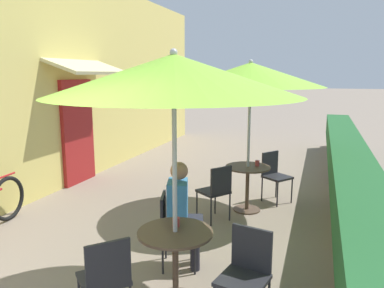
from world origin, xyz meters
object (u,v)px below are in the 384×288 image
(seated_patron_near_left, at_px, (183,210))
(patio_umbrella_mid, at_px, (251,75))
(cafe_chair_near_left, at_px, (173,224))
(coffee_cup_mid, at_px, (257,163))
(patio_table_mid, at_px, (248,180))
(cafe_chair_near_right, at_px, (106,276))
(cafe_chair_mid_left, at_px, (216,189))
(patio_umbrella_near, at_px, (174,76))
(patio_table_near, at_px, (175,253))
(cafe_chair_mid_right, at_px, (274,173))
(coffee_cup_near, at_px, (176,222))
(cafe_chair_near_back, at_px, (246,269))

(seated_patron_near_left, relative_size, patio_umbrella_mid, 0.51)
(cafe_chair_near_left, distance_m, coffee_cup_mid, 2.28)
(cafe_chair_near_left, bearing_deg, patio_table_mid, 149.72)
(cafe_chair_near_right, distance_m, coffee_cup_mid, 3.49)
(cafe_chair_mid_left, bearing_deg, patio_umbrella_near, -139.07)
(patio_table_near, xyz_separation_m, cafe_chair_mid_left, (-0.17, 2.12, -0.00))
(patio_table_mid, height_order, cafe_chair_mid_right, cafe_chair_mid_right)
(patio_table_mid, bearing_deg, coffee_cup_mid, 34.16)
(coffee_cup_near, distance_m, patio_umbrella_mid, 2.99)
(cafe_chair_near_right, bearing_deg, patio_umbrella_mid, 32.08)
(cafe_chair_mid_right, bearing_deg, patio_table_near, 27.18)
(patio_umbrella_near, height_order, patio_umbrella_mid, same)
(coffee_cup_mid, bearing_deg, cafe_chair_near_right, -102.28)
(cafe_chair_near_back, bearing_deg, cafe_chair_mid_right, -74.86)
(cafe_chair_near_right, bearing_deg, seated_patron_near_left, 31.60)
(seated_patron_near_left, relative_size, cafe_chair_mid_right, 1.44)
(patio_umbrella_mid, bearing_deg, cafe_chair_near_right, -100.36)
(patio_umbrella_near, height_order, cafe_chair_near_back, patio_umbrella_near)
(cafe_chair_near_right, xyz_separation_m, coffee_cup_near, (0.38, 0.68, 0.27))
(seated_patron_near_left, bearing_deg, coffee_cup_near, -3.33)
(cafe_chair_near_left, xyz_separation_m, patio_table_mid, (0.47, 2.09, 0.00))
(cafe_chair_near_left, xyz_separation_m, seated_patron_near_left, (0.11, 0.03, 0.17))
(coffee_cup_near, distance_m, coffee_cup_mid, 2.74)
(coffee_cup_near, distance_m, patio_table_mid, 2.64)
(patio_umbrella_near, height_order, cafe_chair_mid_left, patio_umbrella_near)
(patio_table_near, height_order, patio_umbrella_mid, patio_umbrella_mid)
(coffee_cup_near, bearing_deg, patio_umbrella_mid, 85.20)
(cafe_chair_near_right, xyz_separation_m, cafe_chair_mid_left, (0.25, 2.69, 0.00))
(cafe_chair_mid_left, bearing_deg, seated_patron_near_left, -143.99)
(cafe_chair_near_right, xyz_separation_m, cafe_chair_near_back, (1.12, 0.49, 0.00))
(patio_table_near, distance_m, coffee_cup_mid, 2.86)
(cafe_chair_near_right, height_order, cafe_chair_mid_left, same)
(cafe_chair_near_right, bearing_deg, cafe_chair_near_left, 36.21)
(cafe_chair_near_left, relative_size, cafe_chair_near_right, 1.00)
(cafe_chair_near_back, relative_size, cafe_chair_mid_right, 1.00)
(patio_umbrella_near, relative_size, patio_table_mid, 3.28)
(patio_table_mid, height_order, patio_umbrella_mid, patio_umbrella_mid)
(patio_umbrella_near, bearing_deg, cafe_chair_mid_right, 80.81)
(cafe_chair_near_back, relative_size, patio_table_mid, 1.17)
(patio_table_mid, xyz_separation_m, cafe_chair_mid_right, (0.36, 0.61, -0.00))
(patio_table_near, distance_m, cafe_chair_near_left, 0.71)
(cafe_chair_near_left, bearing_deg, patio_table_near, 6.21)
(cafe_chair_near_right, relative_size, cafe_chair_near_back, 1.00)
(cafe_chair_near_left, xyz_separation_m, patio_umbrella_mid, (0.47, 2.09, 1.68))
(seated_patron_near_left, bearing_deg, cafe_chair_near_left, -90.00)
(cafe_chair_near_right, relative_size, coffee_cup_near, 9.67)
(patio_umbrella_mid, bearing_deg, coffee_cup_mid, 34.16)
(seated_patron_near_left, xyz_separation_m, coffee_cup_near, (0.14, -0.57, 0.10))
(cafe_chair_near_right, bearing_deg, cafe_chair_mid_left, 37.16)
(cafe_chair_near_left, bearing_deg, patio_umbrella_mid, 149.72)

